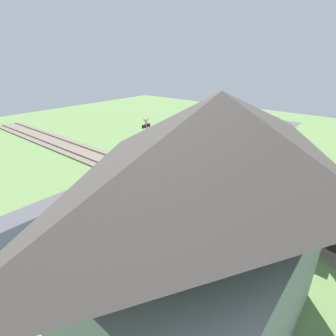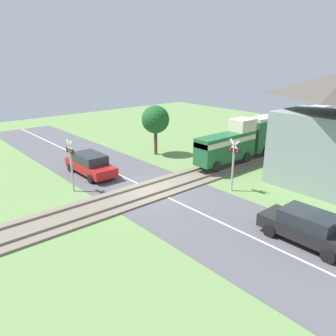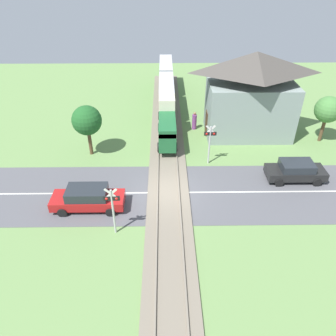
{
  "view_description": "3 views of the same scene",
  "coord_description": "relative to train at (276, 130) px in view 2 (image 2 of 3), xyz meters",
  "views": [
    {
      "loc": [
        11.8,
        11.02,
        7.76
      ],
      "look_at": [
        0.0,
        1.23,
        1.2
      ],
      "focal_mm": 28.0,
      "sensor_mm": 36.0,
      "label": 1
    },
    {
      "loc": [
        14.58,
        -11.4,
        7.72
      ],
      "look_at": [
        0.0,
        1.23,
        1.2
      ],
      "focal_mm": 35.0,
      "sensor_mm": 36.0,
      "label": 2
    },
    {
      "loc": [
        -0.25,
        -17.43,
        13.81
      ],
      "look_at": [
        0.0,
        1.23,
        1.2
      ],
      "focal_mm": 35.0,
      "sensor_mm": 36.0,
      "label": 3
    }
  ],
  "objects": [
    {
      "name": "road_surface",
      "position": [
        0.0,
        -13.34,
        -1.87
      ],
      "size": [
        48.0,
        6.4,
        0.02
      ],
      "color": "#515156",
      "rests_on": "ground_plane"
    },
    {
      "name": "car_near_crossing",
      "position": [
        -5.07,
        -14.78,
        -1.1
      ],
      "size": [
        4.55,
        1.81,
        1.51
      ],
      "color": "#A81919",
      "rests_on": "ground_plane"
    },
    {
      "name": "ground_plane",
      "position": [
        0.0,
        -13.34,
        -1.88
      ],
      "size": [
        60.0,
        60.0,
        0.0
      ],
      "primitive_type": "plane",
      "color": "#66894C"
    },
    {
      "name": "crossing_signal_east_approach",
      "position": [
        3.12,
        -9.67,
        0.18
      ],
      "size": [
        0.9,
        0.18,
        3.23
      ],
      "color": "#B7B7B7",
      "rests_on": "ground_plane"
    },
    {
      "name": "crossing_signal_west_approach",
      "position": [
        -3.12,
        -17.0,
        0.18
      ],
      "size": [
        0.9,
        0.18,
        3.23
      ],
      "color": "#B7B7B7",
      "rests_on": "ground_plane"
    },
    {
      "name": "car_far_side",
      "position": [
        9.01,
        -11.9,
        -1.12
      ],
      "size": [
        4.08,
        1.8,
        1.44
      ],
      "color": "black",
      "rests_on": "ground_plane"
    },
    {
      "name": "tree_roadside_hedge",
      "position": [
        -6.1,
        -8.17,
        1.04
      ],
      "size": [
        2.27,
        2.27,
        4.09
      ],
      "color": "brown",
      "rests_on": "ground_plane"
    },
    {
      "name": "pedestrian_by_station",
      "position": [
        2.49,
        -3.92,
        -1.13
      ],
      "size": [
        0.41,
        0.41,
        1.65
      ],
      "color": "#7F3D84",
      "rests_on": "ground_plane"
    },
    {
      "name": "track_bed",
      "position": [
        0.0,
        -13.34,
        -1.81
      ],
      "size": [
        2.8,
        48.0,
        0.24
      ],
      "color": "#756B5B",
      "rests_on": "ground_plane"
    },
    {
      "name": "train",
      "position": [
        0.0,
        0.0,
        0.0
      ],
      "size": [
        1.58,
        18.17,
        3.18
      ],
      "color": "#1E6033",
      "rests_on": "track_bed"
    }
  ]
}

